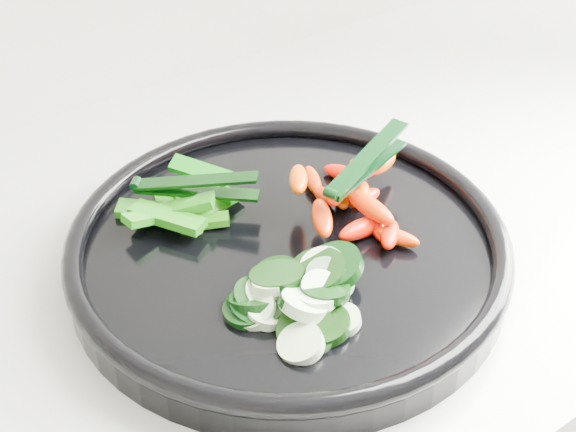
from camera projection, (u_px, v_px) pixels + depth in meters
veggie_tray at (288, 248)px, 0.68m from camera, size 0.39×0.39×0.04m
cucumber_pile at (292, 296)px, 0.61m from camera, size 0.14×0.12×0.04m
carrot_pile at (353, 197)px, 0.70m from camera, size 0.14×0.15×0.05m
pepper_pile at (183, 206)px, 0.71m from camera, size 0.12×0.11×0.04m
tong_carrot at (365, 164)px, 0.69m from camera, size 0.11×0.05×0.02m
tong_pepper at (192, 186)px, 0.70m from camera, size 0.09×0.09×0.02m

